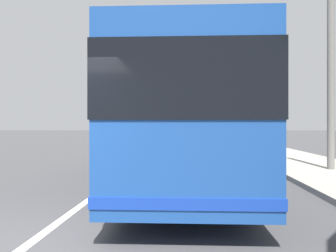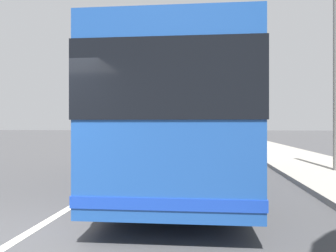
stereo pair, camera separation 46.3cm
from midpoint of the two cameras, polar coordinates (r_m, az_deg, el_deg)
The scene contains 8 objects.
ground_plane at distance 5.02m, azimuth -23.76°, elevation -18.66°, with size 220.00×220.00×0.00m, color #424244.
sidewalk_curb at distance 14.89m, azimuth 24.19°, elevation -5.91°, with size 110.00×3.60×0.14m, color #9E998E.
lane_divider_line at distance 14.40m, azimuth -3.13°, elevation -6.37°, with size 110.00×0.16×0.01m, color silver.
coach_bus at distance 9.34m, azimuth 4.30°, elevation 1.34°, with size 10.52×2.78×3.17m.
car_side_street at distance 25.15m, azimuth -4.71°, elevation -1.98°, with size 4.66×2.10×1.53m.
car_ahead_same_lane at distance 44.82m, azimuth 0.89°, elevation -1.20°, with size 4.34×2.01×1.34m.
car_oncoming at distance 36.87m, azimuth 7.05°, elevation -1.38°, with size 4.21×2.18×1.47m.
car_far_distant at distance 42.59m, azimuth 6.93°, elevation -1.18°, with size 4.33×1.87×1.53m.
Camera 2 is at (-4.09, -2.63, 1.61)m, focal length 34.39 mm.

